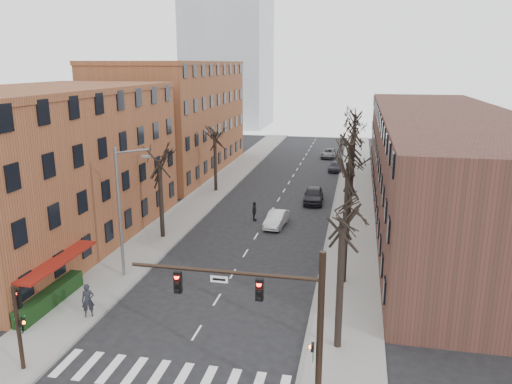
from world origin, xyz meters
The scene contains 26 objects.
ground centered at (0.00, 0.00, 0.00)m, with size 160.00×160.00×0.00m, color black.
sidewalk_left centered at (-8.00, 35.00, 0.07)m, with size 4.00×90.00×0.15m, color gray.
sidewalk_right centered at (8.00, 35.00, 0.07)m, with size 4.00×90.00×0.15m, color gray.
building_left_near centered at (-16.00, 15.00, 6.00)m, with size 12.00×26.00×12.00m, color brown.
building_left_far centered at (-16.00, 44.00, 7.00)m, with size 12.00×28.00×14.00m, color brown.
building_right centered at (16.00, 30.00, 5.00)m, with size 12.00×50.00×10.00m, color #4D2B24.
awning_left centered at (-9.40, 6.00, 0.00)m, with size 1.20×7.00×0.15m, color maroon.
hedge centered at (-9.50, 5.00, 0.65)m, with size 0.80×6.00×1.00m, color black.
tree_right_a centered at (7.60, 4.00, 0.00)m, with size 5.20×5.20×10.00m, color black, non-canonical shape.
tree_right_b centered at (7.60, 12.00, 0.00)m, with size 5.20×5.20×10.80m, color black, non-canonical shape.
tree_right_c centered at (7.60, 20.00, 0.00)m, with size 5.20×5.20×11.60m, color black, non-canonical shape.
tree_right_d centered at (7.60, 28.00, 0.00)m, with size 5.20×5.20×10.00m, color black, non-canonical shape.
tree_right_e centered at (7.60, 36.00, 0.00)m, with size 5.20×5.20×10.80m, color black, non-canonical shape.
tree_right_f centered at (7.60, 44.00, 0.00)m, with size 5.20×5.20×11.60m, color black, non-canonical shape.
tree_left_a centered at (-7.60, 18.00, 0.00)m, with size 5.20×5.20×9.50m, color black, non-canonical shape.
tree_left_b centered at (-7.60, 34.00, 0.00)m, with size 5.20×5.20×9.50m, color black, non-canonical shape.
signal_mast_arm centered at (5.45, -1.00, 4.40)m, with size 8.14×0.30×7.20m.
signal_pole_left centered at (-6.99, -0.95, 2.61)m, with size 0.47×0.44×4.40m.
streetlight centered at (-7.03, 10.00, 5.01)m, with size 2.45×0.22×9.03m.
silver_sedan centered at (1.26, 22.98, 0.69)m, with size 1.45×4.16×1.37m, color silver.
parked_car_near centered at (3.80, 31.53, 0.83)m, with size 1.96×4.87×1.66m, color black.
parked_car_mid centered at (5.30, 48.03, 0.62)m, with size 1.73×4.25×1.23m, color #232129.
parked_car_far centered at (3.80, 57.88, 0.69)m, with size 2.28×4.94×1.37m, color #56595E.
pedestrian_a centered at (-6.55, 4.26, 1.13)m, with size 0.71×0.47×1.96m, color black.
pedestrian_crossing centered at (-1.03, 24.18, 0.91)m, with size 1.07×0.44×1.82m, color black.
bicycle centered at (-9.60, 2.16, 0.60)m, with size 0.60×1.72×0.90m, color gray.
Camera 1 is at (8.13, -19.24, 14.28)m, focal length 35.00 mm.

